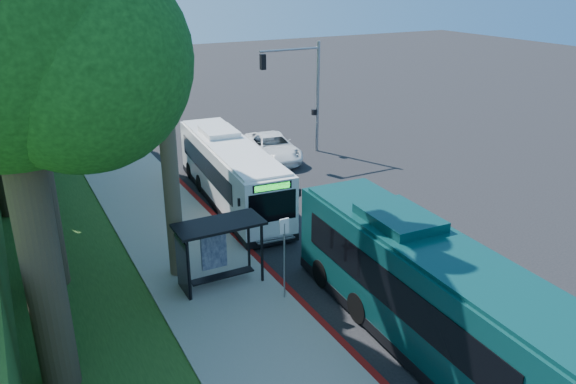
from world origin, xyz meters
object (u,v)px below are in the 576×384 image
bus_shelter (212,242)px  white_bus (230,170)px  teal_bus (434,296)px  pickup (272,147)px

bus_shelter → white_bus: bearing=63.0°
teal_bus → pickup: teal_bus is taller
white_bus → teal_bus: (0.81, -14.08, 0.21)m
bus_shelter → pickup: (8.71, 12.65, -1.03)m
teal_bus → white_bus: bearing=95.7°
bus_shelter → pickup: size_ratio=0.57×
white_bus → teal_bus: bearing=-82.1°
white_bus → pickup: white_bus is taller
white_bus → pickup: 7.23m
teal_bus → pickup: 19.77m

